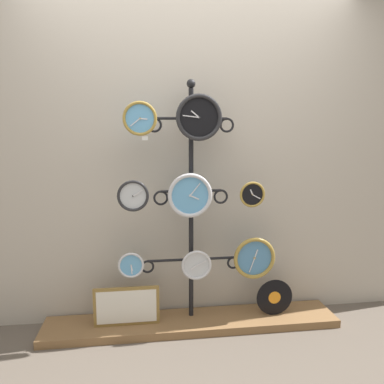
{
  "coord_description": "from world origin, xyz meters",
  "views": [
    {
      "loc": [
        -0.36,
        -2.27,
        1.44
      ],
      "look_at": [
        0.0,
        0.36,
        1.03
      ],
      "focal_mm": 35.0,
      "sensor_mm": 36.0,
      "label": 1
    }
  ],
  "objects_px": {
    "vinyl_record": "(274,297)",
    "clock_bottom_right": "(254,258)",
    "clock_bottom_left": "(131,265)",
    "clock_middle_left": "(133,196)",
    "clock_middle_center": "(190,195)",
    "clock_bottom_center": "(196,265)",
    "clock_top_left": "(140,119)",
    "display_stand": "(191,245)",
    "picture_frame": "(127,306)",
    "clock_top_center": "(199,117)",
    "clock_middle_right": "(252,194)"
  },
  "relations": [
    {
      "from": "vinyl_record",
      "to": "clock_bottom_right",
      "type": "bearing_deg",
      "value": -171.5
    },
    {
      "from": "clock_bottom_left",
      "to": "clock_middle_left",
      "type": "bearing_deg",
      "value": -24.08
    },
    {
      "from": "clock_bottom_right",
      "to": "clock_middle_center",
      "type": "bearing_deg",
      "value": 178.5
    },
    {
      "from": "clock_bottom_left",
      "to": "clock_bottom_center",
      "type": "relative_size",
      "value": 0.84
    },
    {
      "from": "vinyl_record",
      "to": "clock_top_left",
      "type": "bearing_deg",
      "value": -179.0
    },
    {
      "from": "display_stand",
      "to": "picture_frame",
      "type": "bearing_deg",
      "value": -169.69
    },
    {
      "from": "clock_bottom_left",
      "to": "picture_frame",
      "type": "bearing_deg",
      "value": -163.86
    },
    {
      "from": "clock_top_center",
      "to": "picture_frame",
      "type": "bearing_deg",
      "value": 179.59
    },
    {
      "from": "clock_middle_left",
      "to": "clock_bottom_center",
      "type": "height_order",
      "value": "clock_middle_left"
    },
    {
      "from": "display_stand",
      "to": "clock_top_left",
      "type": "relative_size",
      "value": 7.87
    },
    {
      "from": "clock_top_center",
      "to": "clock_bottom_right",
      "type": "bearing_deg",
      "value": -2.38
    },
    {
      "from": "clock_middle_left",
      "to": "picture_frame",
      "type": "xyz_separation_m",
      "value": [
        -0.07,
        0.0,
        -0.81
      ]
    },
    {
      "from": "display_stand",
      "to": "clock_top_left",
      "type": "bearing_deg",
      "value": -164.49
    },
    {
      "from": "clock_bottom_center",
      "to": "display_stand",
      "type": "bearing_deg",
      "value": 108.16
    },
    {
      "from": "clock_top_left",
      "to": "clock_bottom_left",
      "type": "xyz_separation_m",
      "value": [
        -0.08,
        0.02,
        -1.03
      ]
    },
    {
      "from": "clock_top_center",
      "to": "clock_middle_right",
      "type": "bearing_deg",
      "value": -2.19
    },
    {
      "from": "clock_bottom_left",
      "to": "vinyl_record",
      "type": "bearing_deg",
      "value": -0.31
    },
    {
      "from": "clock_bottom_left",
      "to": "display_stand",
      "type": "bearing_deg",
      "value": 9.8
    },
    {
      "from": "clock_bottom_left",
      "to": "clock_bottom_right",
      "type": "distance_m",
      "value": 0.9
    },
    {
      "from": "clock_top_left",
      "to": "clock_middle_left",
      "type": "relative_size",
      "value": 1.05
    },
    {
      "from": "clock_middle_right",
      "to": "clock_bottom_left",
      "type": "relative_size",
      "value": 1.0
    },
    {
      "from": "display_stand",
      "to": "clock_middle_center",
      "type": "distance_m",
      "value": 0.4
    },
    {
      "from": "clock_middle_right",
      "to": "vinyl_record",
      "type": "distance_m",
      "value": 0.84
    },
    {
      "from": "picture_frame",
      "to": "clock_bottom_center",
      "type": "bearing_deg",
      "value": 0.36
    },
    {
      "from": "clock_top_center",
      "to": "clock_bottom_center",
      "type": "bearing_deg",
      "value": 154.75
    },
    {
      "from": "clock_top_center",
      "to": "clock_bottom_left",
      "type": "bearing_deg",
      "value": 178.24
    },
    {
      "from": "clock_bottom_left",
      "to": "clock_bottom_right",
      "type": "bearing_deg",
      "value": -2.04
    },
    {
      "from": "clock_bottom_right",
      "to": "vinyl_record",
      "type": "relative_size",
      "value": 1.11
    },
    {
      "from": "clock_middle_right",
      "to": "clock_bottom_right",
      "type": "bearing_deg",
      "value": -4.97
    },
    {
      "from": "clock_top_left",
      "to": "clock_bottom_center",
      "type": "xyz_separation_m",
      "value": [
        0.39,
        0.02,
        -1.05
      ]
    },
    {
      "from": "clock_top_center",
      "to": "picture_frame",
      "type": "height_order",
      "value": "clock_top_center"
    },
    {
      "from": "clock_top_left",
      "to": "clock_bottom_center",
      "type": "bearing_deg",
      "value": 2.26
    },
    {
      "from": "clock_middle_center",
      "to": "clock_middle_right",
      "type": "xyz_separation_m",
      "value": [
        0.45,
        -0.01,
        -0.0
      ]
    },
    {
      "from": "clock_top_left",
      "to": "clock_middle_left",
      "type": "xyz_separation_m",
      "value": [
        -0.06,
        0.01,
        -0.53
      ]
    },
    {
      "from": "clock_middle_left",
      "to": "picture_frame",
      "type": "bearing_deg",
      "value": 179.33
    },
    {
      "from": "clock_middle_center",
      "to": "vinyl_record",
      "type": "height_order",
      "value": "clock_middle_center"
    },
    {
      "from": "clock_middle_right",
      "to": "picture_frame",
      "type": "relative_size",
      "value": 0.4
    },
    {
      "from": "clock_bottom_left",
      "to": "clock_bottom_center",
      "type": "distance_m",
      "value": 0.47
    },
    {
      "from": "clock_top_left",
      "to": "picture_frame",
      "type": "xyz_separation_m",
      "value": [
        -0.12,
        0.01,
        -1.34
      ]
    },
    {
      "from": "clock_bottom_center",
      "to": "clock_bottom_right",
      "type": "distance_m",
      "value": 0.43
    },
    {
      "from": "clock_middle_right",
      "to": "vinyl_record",
      "type": "relative_size",
      "value": 0.66
    },
    {
      "from": "clock_middle_center",
      "to": "vinyl_record",
      "type": "distance_m",
      "value": 1.04
    },
    {
      "from": "clock_top_center",
      "to": "clock_bottom_left",
      "type": "relative_size",
      "value": 1.72
    },
    {
      "from": "clock_middle_center",
      "to": "clock_bottom_left",
      "type": "bearing_deg",
      "value": 177.35
    },
    {
      "from": "vinyl_record",
      "to": "clock_middle_left",
      "type": "bearing_deg",
      "value": -179.67
    },
    {
      "from": "clock_bottom_center",
      "to": "vinyl_record",
      "type": "height_order",
      "value": "clock_bottom_center"
    },
    {
      "from": "clock_middle_left",
      "to": "clock_bottom_left",
      "type": "relative_size",
      "value": 1.18
    },
    {
      "from": "clock_top_left",
      "to": "picture_frame",
      "type": "height_order",
      "value": "clock_top_left"
    },
    {
      "from": "clock_top_left",
      "to": "vinyl_record",
      "type": "bearing_deg",
      "value": 1.0
    },
    {
      "from": "clock_middle_right",
      "to": "clock_bottom_left",
      "type": "height_order",
      "value": "clock_middle_right"
    }
  ]
}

